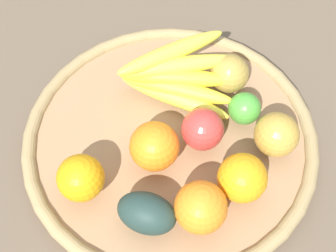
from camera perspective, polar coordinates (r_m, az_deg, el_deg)
The scene contains 12 objects.
ground_plane at distance 0.77m, azimuth 0.00°, elevation -2.35°, with size 2.40×2.40×0.00m, color brown.
basket at distance 0.75m, azimuth 0.00°, elevation -1.59°, with size 0.47×0.47×0.04m.
apple_0 at distance 0.70m, azimuth 3.91°, elevation -0.39°, with size 0.06×0.06×0.06m, color #C43834.
banana_bunch at distance 0.75m, azimuth 0.68°, elevation 6.04°, with size 0.16×0.19×0.08m.
orange_2 at distance 0.68m, azimuth -1.98°, elevation -2.48°, with size 0.07×0.07×0.07m, color orange.
apple_1 at distance 0.71m, azimuth 12.74°, elevation -1.02°, with size 0.07×0.07×0.07m, color #B78E38.
apple_2 at distance 0.77m, azimuth 7.15°, elevation 6.34°, with size 0.06×0.06×0.06m, color #A7893B.
avocado at distance 0.65m, azimuth -2.94°, elevation -10.50°, with size 0.08×0.06×0.06m, color #223732.
orange_1 at distance 0.64m, azimuth 3.65°, elevation -9.82°, with size 0.07×0.07×0.07m, color orange.
lime_0 at distance 0.74m, azimuth 8.98°, elevation 2.12°, with size 0.05×0.05×0.05m, color green.
orange_3 at distance 0.67m, azimuth -10.86°, elevation -6.21°, with size 0.07×0.07×0.07m, color orange.
orange_0 at distance 0.67m, azimuth 8.68°, elevation -6.25°, with size 0.07×0.07×0.07m, color orange.
Camera 1 is at (0.39, 0.00, 0.66)m, focal length 50.23 mm.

